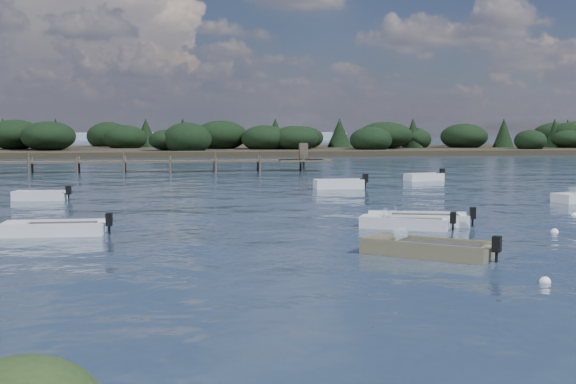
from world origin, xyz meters
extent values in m
plane|color=#172336|center=(0.00, 60.00, 0.00)|extent=(400.00, 400.00, 0.00)
cube|color=#726C4C|center=(-0.30, 0.95, 0.09)|extent=(4.23, 3.83, 0.64)
cube|color=#726C4C|center=(-1.54, 1.94, 0.46)|extent=(1.66, 1.72, 0.13)
cube|color=#29292B|center=(-0.04, 0.74, 0.39)|extent=(3.00, 2.75, 0.11)
cube|color=#726C4C|center=(-0.75, 0.39, 0.46)|extent=(3.33, 2.71, 0.13)
cube|color=#726C4C|center=(0.15, 1.51, 0.46)|extent=(3.33, 2.71, 0.13)
cube|color=black|center=(1.49, -0.49, 0.57)|extent=(0.39, 0.40, 0.50)
cylinder|color=black|center=(1.49, -0.49, 0.14)|extent=(0.13, 0.13, 0.50)
cube|color=silver|center=(-1.02, 1.53, 0.68)|extent=(0.81, 0.96, 0.38)
cube|color=silver|center=(1.91, 8.24, 0.09)|extent=(4.57, 2.78, 0.63)
cube|color=silver|center=(0.35, 8.71, 0.46)|extent=(1.40, 1.68, 0.13)
cube|color=#29292B|center=(2.24, 8.14, 0.38)|extent=(3.17, 2.07, 0.11)
cube|color=silver|center=(1.70, 7.52, 0.46)|extent=(4.14, 1.34, 0.13)
cube|color=silver|center=(2.13, 8.96, 0.46)|extent=(4.14, 1.34, 0.13)
cube|color=black|center=(4.16, 7.57, 0.56)|extent=(0.33, 0.36, 0.49)
cylinder|color=black|center=(4.16, 7.57, 0.13)|extent=(0.11, 0.11, 0.49)
cube|color=silver|center=(1.01, 8.51, 0.67)|extent=(0.47, 1.15, 0.37)
cube|color=silver|center=(0.99, 7.26, 0.09)|extent=(3.79, 2.69, 0.60)
cube|color=silver|center=(-0.25, 7.88, 0.43)|extent=(1.26, 1.34, 0.12)
cube|color=#29292B|center=(1.25, 7.13, 0.37)|extent=(2.64, 1.95, 0.10)
cube|color=silver|center=(0.75, 6.78, 0.43)|extent=(3.31, 1.72, 0.12)
cube|color=silver|center=(1.23, 7.75, 0.43)|extent=(3.31, 1.72, 0.12)
cube|color=black|center=(2.79, 6.37, 0.54)|extent=(0.34, 0.37, 0.47)
cylinder|color=black|center=(2.79, 6.37, 0.13)|extent=(0.11, 0.11, 0.47)
cube|color=silver|center=(0.27, 7.62, 0.64)|extent=(0.50, 0.82, 0.36)
cube|color=silver|center=(2.71, 27.02, 0.11)|extent=(3.39, 1.43, 0.78)
cube|color=silver|center=(1.44, 26.98, 0.57)|extent=(0.84, 1.23, 0.16)
cube|color=#29292B|center=(2.98, 27.03, 0.48)|extent=(2.31, 1.14, 0.13)
cube|color=silver|center=(2.73, 26.41, 0.57)|extent=(3.36, 0.23, 0.16)
cube|color=silver|center=(2.70, 27.62, 0.57)|extent=(3.36, 0.23, 0.16)
cube|color=black|center=(4.64, 27.07, 0.71)|extent=(0.32, 0.39, 0.62)
cylinder|color=black|center=(4.64, 27.07, 0.17)|extent=(0.11, 0.11, 0.62)
cube|color=silver|center=(11.07, 33.11, 0.10)|extent=(3.31, 2.02, 0.72)
cube|color=silver|center=(9.94, 32.80, 0.53)|extent=(1.01, 1.27, 0.14)
cube|color=#29292B|center=(11.31, 33.18, 0.44)|extent=(2.29, 1.52, 0.12)
cube|color=silver|center=(11.22, 32.57, 0.53)|extent=(3.01, 0.95, 0.14)
cube|color=silver|center=(10.92, 33.65, 0.53)|extent=(3.01, 0.95, 0.14)
cube|color=black|center=(12.78, 33.59, 0.65)|extent=(0.37, 0.42, 0.57)
cylinder|color=black|center=(12.78, 33.59, 0.15)|extent=(0.13, 0.13, 0.57)
cube|color=silver|center=(-16.35, 22.08, 0.09)|extent=(3.13, 1.69, 0.65)
cube|color=silver|center=(-17.47, 22.27, 0.47)|extent=(0.89, 1.19, 0.13)
cube|color=#29292B|center=(-16.12, 22.04, 0.40)|extent=(2.16, 1.29, 0.11)
cube|color=silver|center=(-16.45, 21.54, 0.47)|extent=(2.95, 0.61, 0.13)
cube|color=silver|center=(-16.26, 22.62, 0.47)|extent=(2.95, 0.61, 0.13)
cube|color=black|center=(-14.69, 21.79, 0.59)|extent=(0.31, 0.36, 0.51)
cylinder|color=black|center=(-14.69, 21.79, 0.14)|extent=(0.11, 0.11, 0.51)
cube|color=silver|center=(13.30, 15.81, 0.46)|extent=(1.22, 1.54, 0.13)
cube|color=silver|center=(13.93, 15.93, 0.68)|extent=(0.35, 1.11, 0.38)
cube|color=silver|center=(-13.29, 7.68, 0.09)|extent=(3.90, 1.55, 0.65)
cube|color=silver|center=(-14.76, 7.70, 0.47)|extent=(0.95, 1.34, 0.13)
cube|color=#29292B|center=(-12.98, 7.67, 0.40)|extent=(2.65, 1.23, 0.11)
cube|color=silver|center=(-13.30, 6.99, 0.47)|extent=(3.87, 0.18, 0.13)
cube|color=silver|center=(-13.28, 8.36, 0.47)|extent=(3.87, 0.18, 0.13)
cube|color=black|center=(-11.15, 7.64, 0.58)|extent=(0.26, 0.32, 0.51)
cylinder|color=black|center=(-11.15, 7.64, 0.14)|extent=(0.09, 0.09, 0.51)
sphere|color=white|center=(1.49, -3.53, 0.00)|extent=(0.32, 0.32, 0.32)
sphere|color=white|center=(6.66, 5.22, 0.00)|extent=(0.32, 0.32, 0.32)
sphere|color=white|center=(-12.84, 10.61, 0.00)|extent=(0.32, 0.32, 0.32)
sphere|color=white|center=(1.25, 27.40, 0.00)|extent=(0.32, 0.32, 0.32)
sphere|color=white|center=(10.45, 10.16, 0.00)|extent=(0.32, 0.32, 0.32)
cube|color=#463E33|center=(4.00, 48.00, 1.00)|extent=(5.00, 3.20, 0.18)
cube|color=#463E33|center=(4.00, 48.00, 1.90)|extent=(0.80, 0.80, 1.60)
cylinder|color=#463E33|center=(-21.73, 47.15, 0.40)|extent=(0.20, 0.20, 2.20)
cylinder|color=#463E33|center=(-21.73, 48.85, 0.40)|extent=(0.20, 0.20, 2.20)
cylinder|color=#463E33|center=(-17.47, 47.15, 0.40)|extent=(0.20, 0.20, 2.20)
cylinder|color=#463E33|center=(-17.47, 48.85, 0.40)|extent=(0.20, 0.20, 2.20)
cylinder|color=#463E33|center=(-13.20, 47.15, 0.40)|extent=(0.20, 0.20, 2.20)
cylinder|color=#463E33|center=(-13.20, 48.85, 0.40)|extent=(0.20, 0.20, 2.20)
cylinder|color=#463E33|center=(-8.93, 47.15, 0.40)|extent=(0.20, 0.20, 2.20)
cylinder|color=#463E33|center=(-8.93, 48.85, 0.40)|extent=(0.20, 0.20, 2.20)
cylinder|color=#463E33|center=(-4.67, 47.15, 0.40)|extent=(0.20, 0.20, 2.20)
cylinder|color=#463E33|center=(-4.67, 48.85, 0.40)|extent=(0.20, 0.20, 2.20)
cylinder|color=#463E33|center=(-0.40, 47.15, 0.40)|extent=(0.20, 0.20, 2.20)
cylinder|color=#463E33|center=(-0.40, 48.85, 0.40)|extent=(0.20, 0.20, 2.20)
cylinder|color=#463E33|center=(3.87, 47.15, 0.40)|extent=(0.20, 0.20, 2.20)
cylinder|color=#463E33|center=(3.87, 48.85, 0.40)|extent=(0.20, 0.20, 2.20)
cube|color=black|center=(25.00, 100.00, 0.00)|extent=(190.00, 40.00, 1.60)
ellipsoid|color=black|center=(25.00, 100.00, 2.80)|extent=(180.50, 36.00, 4.40)
camera|label=1|loc=(-8.55, -21.70, 4.25)|focal=45.00mm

